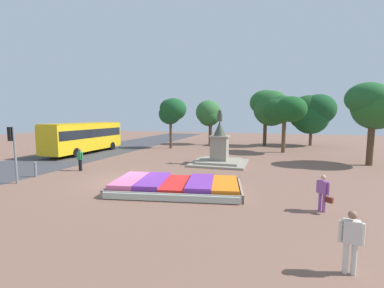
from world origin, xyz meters
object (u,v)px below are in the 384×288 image
traffic_light_near_crossing (13,144)px  kerb_bollard_mid_a (36,169)px  statue_monument (219,152)px  flower_planter (175,186)px  city_bus (85,136)px  pedestrian_with_handbag (323,191)px  pedestrian_near_planter (80,158)px  pedestrian_crossing_plaza (351,238)px

traffic_light_near_crossing → kerb_bollard_mid_a: (-0.23, 1.57, -1.79)m
statue_monument → kerb_bollard_mid_a: 13.20m
flower_planter → city_bus: bearing=143.9°
flower_planter → pedestrian_with_handbag: bearing=-8.5°
statue_monument → pedestrian_with_handbag: size_ratio=2.91×
flower_planter → traffic_light_near_crossing: 9.78m
flower_planter → kerb_bollard_mid_a: size_ratio=7.15×
city_bus → kerb_bollard_mid_a: bearing=-66.2°
pedestrian_with_handbag → pedestrian_near_planter: pedestrian_near_planter is taller
traffic_light_near_crossing → pedestrian_with_handbag: size_ratio=2.16×
pedestrian_near_planter → pedestrian_crossing_plaza: 17.08m
traffic_light_near_crossing → statue_monument: bearing=43.2°
traffic_light_near_crossing → pedestrian_near_planter: traffic_light_near_crossing is taller
statue_monument → pedestrian_crossing_plaza: 14.98m
flower_planter → traffic_light_near_crossing: bearing=-172.2°
kerb_bollard_mid_a → statue_monument: bearing=37.5°
flower_planter → kerb_bollard_mid_a: kerb_bollard_mid_a is taller
flower_planter → city_bus: (-14.15, 10.33, 1.58)m
city_bus → pedestrian_crossing_plaza: city_bus is taller
pedestrian_near_planter → kerb_bollard_mid_a: bearing=-119.6°
statue_monument → kerb_bollard_mid_a: statue_monument is taller
pedestrian_near_planter → kerb_bollard_mid_a: pedestrian_near_planter is taller
flower_planter → kerb_bollard_mid_a: (-9.71, 0.27, 0.27)m
pedestrian_near_planter → pedestrian_with_handbag: bearing=-13.9°
city_bus → kerb_bollard_mid_a: (4.44, -10.06, -1.31)m
statue_monument → pedestrian_near_planter: statue_monument is taller
traffic_light_near_crossing → pedestrian_near_planter: 4.41m
traffic_light_near_crossing → pedestrian_with_handbag: traffic_light_near_crossing is taller
city_bus → pedestrian_with_handbag: city_bus is taller
city_bus → pedestrian_with_handbag: (20.99, -11.35, -1.00)m
traffic_light_near_crossing → flower_planter: bearing=7.8°
pedestrian_with_handbag → kerb_bollard_mid_a: pedestrian_with_handbag is taller
statue_monument → kerb_bollard_mid_a: size_ratio=4.38×
city_bus → pedestrian_with_handbag: bearing=-28.4°
statue_monument → pedestrian_crossing_plaza: (5.91, -13.77, -0.03)m
statue_monument → kerb_bollard_mid_a: bearing=-142.5°
flower_planter → pedestrian_crossing_plaza: pedestrian_crossing_plaza is taller
flower_planter → kerb_bollard_mid_a: bearing=178.4°
pedestrian_near_planter → city_bus: bearing=127.5°
pedestrian_near_planter → kerb_bollard_mid_a: (-1.40, -2.45, -0.40)m
city_bus → pedestrian_crossing_plaza: size_ratio=6.06×
flower_planter → statue_monument: (0.76, 8.30, 0.70)m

